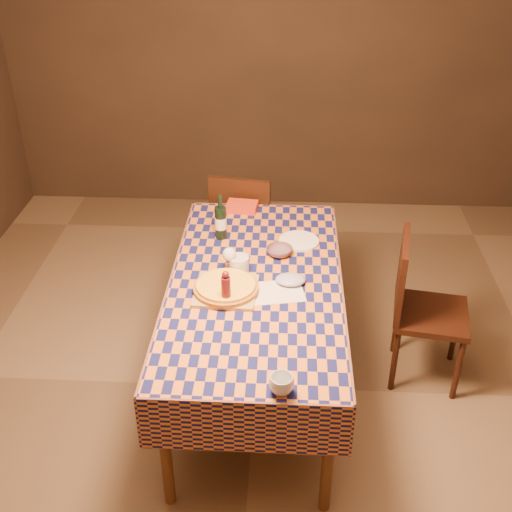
# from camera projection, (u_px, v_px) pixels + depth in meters

# --- Properties ---
(room) EXTENTS (5.00, 5.10, 2.70)m
(room) POSITION_uv_depth(u_px,v_px,m) (255.00, 184.00, 3.17)
(room) COLOR brown
(room) RESTS_ON ground
(dining_table) EXTENTS (0.94, 1.84, 0.77)m
(dining_table) POSITION_uv_depth(u_px,v_px,m) (256.00, 293.00, 3.52)
(dining_table) COLOR brown
(dining_table) RESTS_ON ground
(cutting_board) EXTENTS (0.34, 0.34, 0.02)m
(cutting_board) POSITION_uv_depth(u_px,v_px,m) (226.00, 291.00, 3.38)
(cutting_board) COLOR #A6874E
(cutting_board) RESTS_ON dining_table
(pizza) EXTENTS (0.40, 0.40, 0.03)m
(pizza) POSITION_uv_depth(u_px,v_px,m) (226.00, 287.00, 3.37)
(pizza) COLOR #945B18
(pizza) RESTS_ON cutting_board
(pepper_mill) EXTENTS (0.06, 0.06, 0.20)m
(pepper_mill) POSITION_uv_depth(u_px,v_px,m) (226.00, 289.00, 3.24)
(pepper_mill) COLOR #501215
(pepper_mill) RESTS_ON dining_table
(bowl) EXTENTS (0.19, 0.19, 0.05)m
(bowl) POSITION_uv_depth(u_px,v_px,m) (279.00, 251.00, 3.70)
(bowl) COLOR #5F444F
(bowl) RESTS_ON dining_table
(wine_glass) EXTENTS (0.08, 0.08, 0.15)m
(wine_glass) POSITION_uv_depth(u_px,v_px,m) (229.00, 255.00, 3.50)
(wine_glass) COLOR silver
(wine_glass) RESTS_ON dining_table
(wine_bottle) EXTENTS (0.09, 0.09, 0.28)m
(wine_bottle) POSITION_uv_depth(u_px,v_px,m) (221.00, 222.00, 3.83)
(wine_bottle) COLOR black
(wine_bottle) RESTS_ON dining_table
(deli_tub) EXTENTS (0.13, 0.13, 0.09)m
(deli_tub) POSITION_uv_depth(u_px,v_px,m) (239.00, 264.00, 3.54)
(deli_tub) COLOR #B9BEC0
(deli_tub) RESTS_ON dining_table
(takeout_container) EXTENTS (0.21, 0.16, 0.05)m
(takeout_container) POSITION_uv_depth(u_px,v_px,m) (242.00, 207.00, 4.18)
(takeout_container) COLOR red
(takeout_container) RESTS_ON dining_table
(white_plate) EXTENTS (0.26, 0.26, 0.01)m
(white_plate) POSITION_uv_depth(u_px,v_px,m) (299.00, 241.00, 3.83)
(white_plate) COLOR white
(white_plate) RESTS_ON dining_table
(tumbler) EXTENTS (0.14, 0.14, 0.08)m
(tumbler) POSITION_uv_depth(u_px,v_px,m) (281.00, 384.00, 2.73)
(tumbler) COLOR silver
(tumbler) RESTS_ON dining_table
(flour_patch) EXTENTS (0.31, 0.26, 0.00)m
(flour_patch) POSITION_uv_depth(u_px,v_px,m) (277.00, 292.00, 3.39)
(flour_patch) COLOR silver
(flour_patch) RESTS_ON dining_table
(flour_bag) EXTENTS (0.18, 0.15, 0.05)m
(flour_bag) POSITION_uv_depth(u_px,v_px,m) (290.00, 280.00, 3.45)
(flour_bag) COLOR #959CBE
(flour_bag) RESTS_ON dining_table
(chair_far) EXTENTS (0.49, 0.49, 0.93)m
(chair_far) POSITION_uv_depth(u_px,v_px,m) (244.00, 225.00, 4.53)
(chair_far) COLOR black
(chair_far) RESTS_ON ground
(chair_right) EXTENTS (0.49, 0.49, 0.93)m
(chair_right) POSITION_uv_depth(u_px,v_px,m) (418.00, 303.00, 3.73)
(chair_right) COLOR black
(chair_right) RESTS_ON ground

